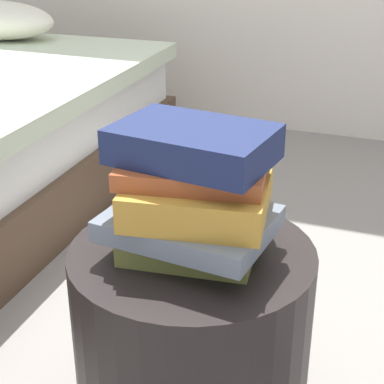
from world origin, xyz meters
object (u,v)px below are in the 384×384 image
object	(u,v)px
book_slate	(191,223)
book_rust	(191,168)
book_ochre	(199,195)
book_olive	(189,242)
book_navy	(191,144)
side_table	(192,351)

from	to	relation	value
book_slate	book_rust	distance (m)	0.09
book_slate	book_ochre	world-z (taller)	book_ochre
book_ochre	book_slate	bearing A→B (deg)	-130.01
book_olive	book_ochre	bearing A→B (deg)	36.83
book_ochre	book_navy	xyz separation A→B (m)	(-0.02, 0.00, 0.09)
book_slate	book_ochre	bearing A→B (deg)	64.77
book_ochre	book_rust	world-z (taller)	book_rust
book_olive	book_rust	bearing A→B (deg)	93.05
side_table	book_olive	distance (m)	0.24
book_slate	book_ochre	distance (m)	0.05
book_ochre	book_rust	bearing A→B (deg)	149.92
side_table	book_slate	size ratio (longest dim) A/B	1.63
book_ochre	book_navy	size ratio (longest dim) A/B	0.91
side_table	book_rust	distance (m)	0.37
book_ochre	book_rust	distance (m)	0.05
book_olive	book_navy	distance (m)	0.17
side_table	book_navy	size ratio (longest dim) A/B	1.74
book_navy	book_rust	bearing A→B (deg)	116.14
book_rust	book_navy	size ratio (longest dim) A/B	0.94
book_slate	book_navy	xyz separation A→B (m)	(-0.01, 0.02, 0.14)
book_slate	book_navy	world-z (taller)	book_navy
book_olive	book_slate	world-z (taller)	book_slate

